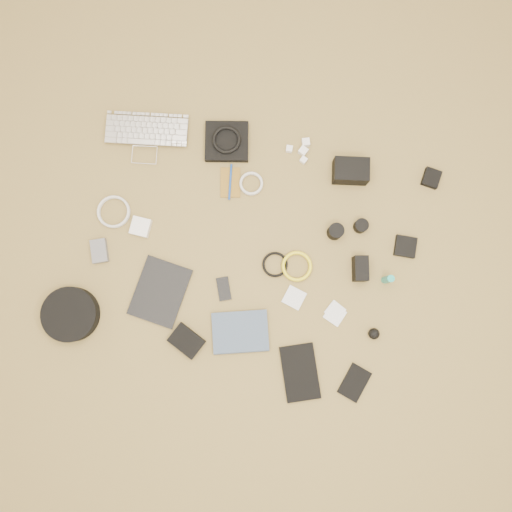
% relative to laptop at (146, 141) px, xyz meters
% --- Properties ---
extents(room_shell, '(4.04, 4.04, 2.58)m').
position_rel_laptop_xyz_m(room_shell, '(0.54, -0.34, 1.24)').
color(room_shell, olive).
rests_on(room_shell, ground).
extents(laptop, '(0.40, 0.31, 0.03)m').
position_rel_laptop_xyz_m(laptop, '(0.00, 0.00, 0.00)').
color(laptop, silver).
rests_on(laptop, ground).
extents(headphone_pouch, '(0.22, 0.21, 0.03)m').
position_rel_laptop_xyz_m(headphone_pouch, '(0.34, 0.09, 0.00)').
color(headphone_pouch, black).
rests_on(headphone_pouch, ground).
extents(headphones, '(0.14, 0.14, 0.02)m').
position_rel_laptop_xyz_m(headphones, '(0.34, 0.09, 0.03)').
color(headphones, black).
rests_on(headphones, headphone_pouch).
extents(charger_a, '(0.03, 0.03, 0.03)m').
position_rel_laptop_xyz_m(charger_a, '(0.61, 0.13, -0.00)').
color(charger_a, white).
rests_on(charger_a, ground).
extents(charger_b, '(0.04, 0.04, 0.03)m').
position_rel_laptop_xyz_m(charger_b, '(0.67, 0.17, 0.00)').
color(charger_b, white).
rests_on(charger_b, ground).
extents(charger_c, '(0.04, 0.04, 0.03)m').
position_rel_laptop_xyz_m(charger_c, '(0.67, 0.13, 0.00)').
color(charger_c, white).
rests_on(charger_c, ground).
extents(charger_d, '(0.03, 0.03, 0.02)m').
position_rel_laptop_xyz_m(charger_d, '(0.68, 0.09, -0.00)').
color(charger_d, white).
rests_on(charger_d, ground).
extents(dslr_camera, '(0.16, 0.13, 0.08)m').
position_rel_laptop_xyz_m(dslr_camera, '(0.88, 0.09, 0.03)').
color(dslr_camera, black).
rests_on(dslr_camera, ground).
extents(lens_pouch, '(0.07, 0.08, 0.03)m').
position_rel_laptop_xyz_m(lens_pouch, '(1.22, 0.16, -0.00)').
color(lens_pouch, black).
rests_on(lens_pouch, ground).
extents(notebook_olive, '(0.11, 0.15, 0.01)m').
position_rel_laptop_xyz_m(notebook_olive, '(0.40, -0.08, -0.01)').
color(notebook_olive, brown).
rests_on(notebook_olive, ground).
extents(pen_blue, '(0.04, 0.15, 0.01)m').
position_rel_laptop_xyz_m(pen_blue, '(0.40, -0.08, -0.00)').
color(pen_blue, '#123A96').
rests_on(pen_blue, notebook_olive).
extents(cable_white_a, '(0.13, 0.13, 0.01)m').
position_rel_laptop_xyz_m(cable_white_a, '(0.49, -0.06, -0.01)').
color(cable_white_a, silver).
rests_on(cable_white_a, ground).
extents(lens_a, '(0.08, 0.08, 0.07)m').
position_rel_laptop_xyz_m(lens_a, '(0.88, -0.18, 0.02)').
color(lens_a, black).
rests_on(lens_a, ground).
extents(lens_b, '(0.07, 0.07, 0.05)m').
position_rel_laptop_xyz_m(lens_b, '(0.98, -0.12, 0.01)').
color(lens_b, black).
rests_on(lens_b, ground).
extents(card_reader, '(0.09, 0.09, 0.02)m').
position_rel_laptop_xyz_m(card_reader, '(1.19, -0.16, -0.00)').
color(card_reader, black).
rests_on(card_reader, ground).
extents(power_brick, '(0.08, 0.08, 0.03)m').
position_rel_laptop_xyz_m(power_brick, '(0.08, -0.37, 0.00)').
color(power_brick, white).
rests_on(power_brick, ground).
extents(cable_white_b, '(0.18, 0.18, 0.01)m').
position_rel_laptop_xyz_m(cable_white_b, '(-0.05, -0.33, -0.01)').
color(cable_white_b, silver).
rests_on(cable_white_b, ground).
extents(cable_black, '(0.12, 0.12, 0.01)m').
position_rel_laptop_xyz_m(cable_black, '(0.67, -0.37, -0.01)').
color(cable_black, black).
rests_on(cable_black, ground).
extents(cable_yellow, '(0.14, 0.14, 0.01)m').
position_rel_laptop_xyz_m(cable_yellow, '(0.76, -0.36, -0.01)').
color(cable_yellow, yellow).
rests_on(cable_yellow, ground).
extents(flash, '(0.08, 0.11, 0.08)m').
position_rel_laptop_xyz_m(flash, '(1.02, -0.30, 0.02)').
color(flash, black).
rests_on(flash, ground).
extents(lens_cleaner, '(0.04, 0.04, 0.10)m').
position_rel_laptop_xyz_m(lens_cleaner, '(1.14, -0.32, 0.04)').
color(lens_cleaner, teal).
rests_on(lens_cleaner, ground).
extents(battery_charger, '(0.10, 0.12, 0.03)m').
position_rel_laptop_xyz_m(battery_charger, '(-0.06, -0.51, -0.00)').
color(battery_charger, slate).
rests_on(battery_charger, ground).
extents(tablet, '(0.22, 0.27, 0.01)m').
position_rel_laptop_xyz_m(tablet, '(0.24, -0.61, -0.01)').
color(tablet, black).
rests_on(tablet, ground).
extents(phone, '(0.09, 0.11, 0.01)m').
position_rel_laptop_xyz_m(phone, '(0.49, -0.53, -0.01)').
color(phone, black).
rests_on(phone, ground).
extents(filter_case_left, '(0.10, 0.10, 0.01)m').
position_rel_laptop_xyz_m(filter_case_left, '(0.79, -0.49, -0.01)').
color(filter_case_left, silver).
rests_on(filter_case_left, ground).
extents(filter_case_mid, '(0.09, 0.09, 0.01)m').
position_rel_laptop_xyz_m(filter_case_mid, '(0.97, -0.51, -0.01)').
color(filter_case_mid, silver).
rests_on(filter_case_mid, ground).
extents(filter_case_right, '(0.09, 0.09, 0.01)m').
position_rel_laptop_xyz_m(filter_case_right, '(0.96, -0.50, -0.01)').
color(filter_case_right, silver).
rests_on(filter_case_right, ground).
extents(air_blower, '(0.05, 0.05, 0.05)m').
position_rel_laptop_xyz_m(air_blower, '(1.14, -0.55, 0.01)').
color(air_blower, black).
rests_on(air_blower, ground).
extents(headphone_case, '(0.29, 0.29, 0.06)m').
position_rel_laptop_xyz_m(headphone_case, '(-0.09, -0.79, 0.02)').
color(headphone_case, black).
rests_on(headphone_case, ground).
extents(drive_case, '(0.16, 0.14, 0.03)m').
position_rel_laptop_xyz_m(drive_case, '(0.40, -0.77, 0.00)').
color(drive_case, black).
rests_on(drive_case, ground).
extents(paperback, '(0.27, 0.24, 0.02)m').
position_rel_laptop_xyz_m(paperback, '(0.63, -0.76, -0.00)').
color(paperback, '#3E4F69').
rests_on(paperback, ground).
extents(notebook_black_a, '(0.22, 0.26, 0.02)m').
position_rel_laptop_xyz_m(notebook_black_a, '(0.89, -0.78, -0.01)').
color(notebook_black_a, black).
rests_on(notebook_black_a, ground).
extents(notebook_black_b, '(0.12, 0.16, 0.01)m').
position_rel_laptop_xyz_m(notebook_black_b, '(1.11, -0.76, -0.01)').
color(notebook_black_b, black).
rests_on(notebook_black_b, ground).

